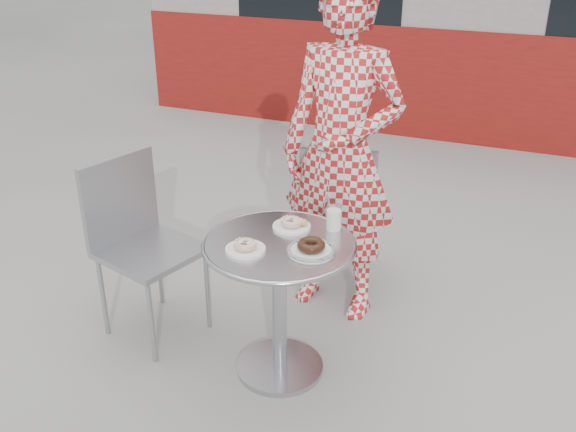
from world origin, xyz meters
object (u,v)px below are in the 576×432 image
at_px(chair_left, 153,283).
at_px(plate_near, 245,247).
at_px(bistro_table, 279,276).
at_px(seated_person, 341,153).
at_px(chair_far, 338,236).
at_px(plate_checker, 311,249).
at_px(milk_cup, 334,219).
at_px(plate_far, 292,224).

height_order(chair_left, plate_near, chair_left).
xyz_separation_m(bistro_table, seated_person, (0.05, 0.64, 0.35)).
relative_size(chair_far, seated_person, 0.49).
distance_m(seated_person, plate_checker, 0.69).
bearing_deg(seated_person, milk_cup, -67.85).
bearing_deg(chair_far, seated_person, 93.96).
distance_m(plate_far, plate_near, 0.29).
bearing_deg(plate_near, bistro_table, 50.13).
relative_size(chair_far, plate_near, 5.04).
relative_size(bistro_table, milk_cup, 6.00).
bearing_deg(bistro_table, seated_person, 85.16).
distance_m(bistro_table, chair_left, 0.74).
bearing_deg(plate_far, chair_left, -171.85).
distance_m(bistro_table, plate_near, 0.24).
bearing_deg(chair_far, milk_cup, 92.19).
relative_size(chair_left, plate_checker, 4.41).
bearing_deg(bistro_table, plate_near, -129.87).
xyz_separation_m(chair_left, seated_person, (0.76, 0.59, 0.58)).
height_order(chair_far, seated_person, seated_person).
xyz_separation_m(chair_far, chair_left, (-0.67, -0.85, 0.01)).
height_order(bistro_table, chair_far, chair_far).
bearing_deg(chair_left, chair_far, -22.49).
bearing_deg(milk_cup, bistro_table, -129.60).
height_order(seated_person, milk_cup, seated_person).
bearing_deg(plate_near, plate_checker, 19.89).
bearing_deg(plate_near, chair_left, 164.35).
distance_m(chair_left, plate_far, 0.82).
relative_size(seated_person, plate_near, 10.31).
bearing_deg(seated_person, plate_checker, -74.31).
xyz_separation_m(plate_near, milk_cup, (0.27, 0.32, 0.03)).
bearing_deg(plate_far, plate_near, -109.61).
xyz_separation_m(chair_far, milk_cup, (0.20, -0.70, 0.46)).
height_order(chair_far, plate_near, chair_far).
distance_m(plate_near, milk_cup, 0.42).
height_order(chair_far, chair_left, chair_left).
relative_size(chair_left, plate_near, 5.32).
height_order(plate_near, plate_checker, plate_checker).
height_order(plate_near, milk_cup, milk_cup).
distance_m(chair_far, chair_left, 1.08).
distance_m(bistro_table, chair_far, 0.93).
relative_size(seated_person, milk_cup, 15.46).
bearing_deg(chair_far, plate_near, 72.30).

